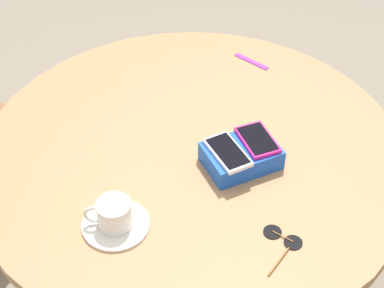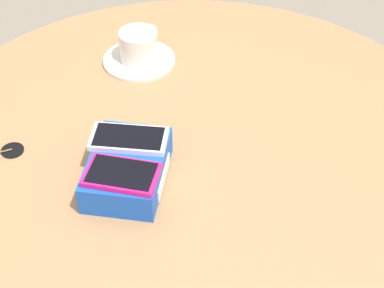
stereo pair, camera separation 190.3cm
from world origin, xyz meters
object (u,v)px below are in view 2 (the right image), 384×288
phone_box (127,169)px  phone_magenta (122,175)px  coffee_cup (139,45)px  phone_white (129,139)px  round_table (192,185)px  saucer (139,60)px

phone_box → phone_magenta: phone_magenta is taller
phone_box → coffee_cup: coffee_cup is taller
coffee_cup → phone_white: bearing=-167.1°
round_table → phone_magenta: bearing=148.3°
phone_white → phone_magenta: bearing=-171.0°
round_table → phone_magenta: (-0.14, 0.09, 0.15)m
phone_box → coffee_cup: 0.37m
phone_box → round_table: bearing=-44.6°
phone_white → coffee_cup: bearing=12.9°
phone_box → phone_white: bearing=10.1°
round_table → saucer: bearing=34.0°
phone_box → coffee_cup: (0.36, 0.08, 0.02)m
round_table → phone_white: (-0.05, 0.10, 0.15)m
round_table → saucer: 0.33m
phone_white → saucer: bearing=13.1°
saucer → coffee_cup: 0.04m
saucer → coffee_cup: bearing=-19.9°
coffee_cup → saucer: bearing=160.1°
round_table → coffee_cup: coffee_cup is taller
phone_box → coffee_cup: bearing=12.6°
round_table → phone_white: size_ratio=7.99×
phone_magenta → phone_white: size_ratio=0.86×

